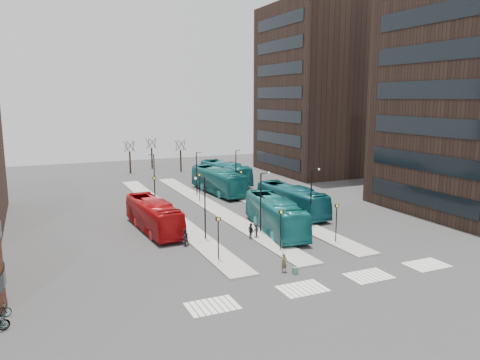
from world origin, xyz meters
name	(u,v)px	position (x,y,z in m)	size (l,w,h in m)	color
ground	(348,308)	(0.00, 0.00, 0.00)	(160.00, 160.00, 0.00)	#2D2C2F
island_left	(167,212)	(-4.00, 30.00, 0.07)	(2.50, 45.00, 0.15)	gray
island_mid	(213,208)	(2.00, 30.00, 0.07)	(2.50, 45.00, 0.15)	gray
island_right	(256,203)	(8.00, 30.00, 0.07)	(2.50, 45.00, 0.15)	gray
suitcase	(295,271)	(0.00, 6.72, 0.26)	(0.42, 0.33, 0.52)	navy
red_bus	(154,215)	(-7.20, 23.22, 1.64)	(2.75, 11.74, 3.27)	#B00D10
teal_bus_a	(275,215)	(4.26, 17.96, 1.74)	(2.92, 12.48, 3.48)	#166D71
teal_bus_b	(218,181)	(6.01, 38.54, 1.82)	(3.06, 13.07, 3.64)	#146265
teal_bus_c	(292,200)	(9.61, 23.73, 1.67)	(2.81, 11.99, 3.34)	#135761
teal_bus_d	(225,173)	(9.97, 45.40, 1.73)	(2.91, 12.44, 3.46)	#15616A
traveller	(284,263)	(-0.62, 7.41, 0.76)	(0.56, 0.36, 1.52)	brown
commuter_a	(185,237)	(-5.78, 17.02, 0.81)	(0.79, 0.61, 1.62)	black
commuter_b	(251,231)	(0.79, 16.49, 0.79)	(0.93, 0.39, 1.58)	black
commuter_c	(256,230)	(1.34, 16.51, 0.78)	(1.01, 0.58, 1.57)	black
crosswalk_stripes	(334,282)	(1.75, 4.00, 0.01)	(22.35, 2.40, 0.01)	silver
tower_far	(326,90)	(31.98, 50.00, 15.00)	(20.12, 20.00, 30.00)	black
sign_poles	(232,201)	(1.60, 23.00, 2.41)	(12.45, 22.12, 3.65)	black
lamp_posts	(224,182)	(2.64, 28.00, 3.58)	(14.04, 20.24, 6.12)	black
bare_trees	(154,157)	(2.67, 62.67, 2.72)	(10.97, 8.14, 5.90)	black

